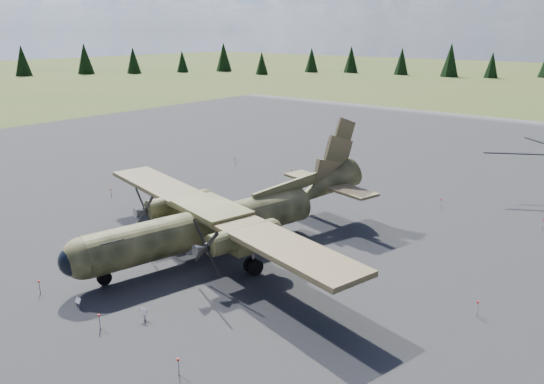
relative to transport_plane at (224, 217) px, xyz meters
The scene contains 7 objects.
ground 3.36m from the transport_plane, 88.82° to the left, with size 500.00×500.00×0.00m, color #505124.
apron 12.49m from the transport_plane, 89.79° to the left, with size 120.00×120.00×0.04m, color #545459.
transport_plane is the anchor object (origin of this frame).
info_placard_left 11.00m from the transport_plane, 93.64° to the right, with size 0.42×0.19×0.66m.
info_placard_right 10.02m from the transport_plane, 71.57° to the right, with size 0.47×0.28×0.70m.
barrier_fence 2.98m from the transport_plane, 100.89° to the left, with size 33.12×29.62×0.85m.
treeline 11.07m from the transport_plane, 153.75° to the right, with size 329.03×335.75×10.91m.
Camera 1 is at (23.88, -26.49, 14.68)m, focal length 35.00 mm.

